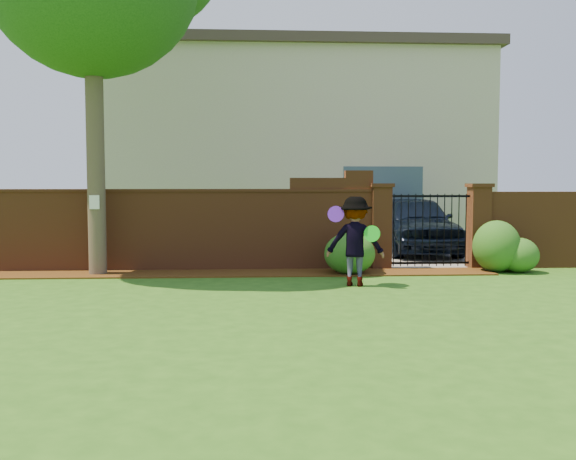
{
  "coord_description": "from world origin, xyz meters",
  "views": [
    {
      "loc": [
        -0.45,
        -9.72,
        1.84
      ],
      "look_at": [
        0.2,
        1.4,
        1.05
      ],
      "focal_mm": 39.45,
      "sensor_mm": 36.0,
      "label": 1
    }
  ],
  "objects": [
    {
      "name": "frisbee_green",
      "position": [
        1.7,
        1.36,
        0.98
      ],
      "size": [
        0.3,
        0.2,
        0.3
      ],
      "primitive_type": "cylinder",
      "rotation": [
        1.43,
        0.0,
        -0.47
      ],
      "color": "green",
      "rests_on": "man"
    },
    {
      "name": "brick_wall",
      "position": [
        -2.01,
        4.0,
        0.93
      ],
      "size": [
        8.7,
        0.31,
        2.16
      ],
      "color": "brown",
      "rests_on": "ground"
    },
    {
      "name": "driveway",
      "position": [
        3.5,
        8.0,
        0.01
      ],
      "size": [
        3.2,
        8.0,
        0.01
      ],
      "primitive_type": "cube",
      "color": "gray",
      "rests_on": "ground"
    },
    {
      "name": "pillar_right",
      "position": [
        4.6,
        4.0,
        0.96
      ],
      "size": [
        0.5,
        0.5,
        1.88
      ],
      "color": "brown",
      "rests_on": "ground"
    },
    {
      "name": "ground",
      "position": [
        0.0,
        0.0,
        -0.01
      ],
      "size": [
        80.0,
        80.0,
        0.01
      ],
      "primitive_type": "cube",
      "color": "#295916",
      "rests_on": "ground"
    },
    {
      "name": "shrub_right",
      "position": [
        5.2,
        3.23,
        0.37
      ],
      "size": [
        0.83,
        0.83,
        0.74
      ],
      "primitive_type": "ellipsoid",
      "color": "#195519",
      "rests_on": "ground"
    },
    {
      "name": "mulch_bed",
      "position": [
        -0.95,
        3.34,
        0.01
      ],
      "size": [
        11.1,
        1.08,
        0.03
      ],
      "primitive_type": "cube",
      "color": "#3C220B",
      "rests_on": "ground"
    },
    {
      "name": "man",
      "position": [
        1.44,
        1.64,
        0.82
      ],
      "size": [
        1.17,
        0.83,
        1.64
      ],
      "primitive_type": "imported",
      "rotation": [
        0.0,
        0.0,
        2.91
      ],
      "color": "gray",
      "rests_on": "ground"
    },
    {
      "name": "house",
      "position": [
        1.0,
        12.0,
        3.16
      ],
      "size": [
        12.4,
        6.4,
        6.3
      ],
      "color": "beige",
      "rests_on": "ground"
    },
    {
      "name": "frisbee_purple",
      "position": [
        1.08,
        1.61,
        1.32
      ],
      "size": [
        0.31,
        0.14,
        0.29
      ],
      "primitive_type": "cylinder",
      "rotation": [
        1.36,
        0.0,
        -0.18
      ],
      "color": "#5C1EBF",
      "rests_on": "man"
    },
    {
      "name": "brick_wall_return",
      "position": [
        6.6,
        4.0,
        0.85
      ],
      "size": [
        4.0,
        0.25,
        1.7
      ],
      "primitive_type": "cube",
      "color": "brown",
      "rests_on": "ground"
    },
    {
      "name": "paper_notice",
      "position": [
        -3.6,
        3.21,
        1.5
      ],
      "size": [
        0.2,
        0.01,
        0.28
      ],
      "primitive_type": "cube",
      "color": "white",
      "rests_on": "tree"
    },
    {
      "name": "pillar_left",
      "position": [
        2.4,
        4.0,
        0.96
      ],
      "size": [
        0.5,
        0.5,
        1.88
      ],
      "color": "brown",
      "rests_on": "ground"
    },
    {
      "name": "shrub_left",
      "position": [
        1.58,
        3.15,
        0.43
      ],
      "size": [
        1.06,
        1.06,
        0.86
      ],
      "primitive_type": "ellipsoid",
      "color": "#195519",
      "rests_on": "ground"
    },
    {
      "name": "iron_gate",
      "position": [
        3.5,
        4.0,
        0.85
      ],
      "size": [
        1.78,
        0.03,
        1.6
      ],
      "color": "black",
      "rests_on": "ground"
    },
    {
      "name": "car",
      "position": [
        3.99,
        7.04,
        0.79
      ],
      "size": [
        1.93,
        4.67,
        1.58
      ],
      "primitive_type": "imported",
      "rotation": [
        0.0,
        0.0,
        -0.01
      ],
      "color": "black",
      "rests_on": "ground"
    },
    {
      "name": "shrub_middle",
      "position": [
        4.75,
        3.34,
        0.55
      ],
      "size": [
        1.0,
        1.0,
        1.1
      ],
      "primitive_type": "ellipsoid",
      "color": "#195519",
      "rests_on": "ground"
    }
  ]
}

